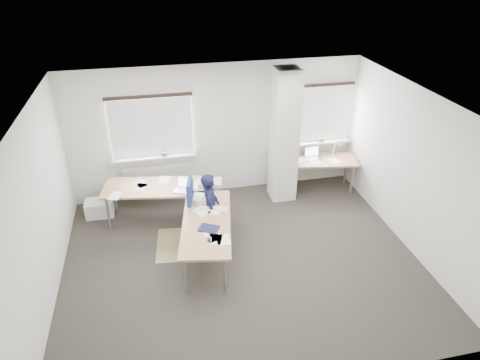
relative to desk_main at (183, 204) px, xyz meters
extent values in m
plane|color=#2A2622|center=(0.88, -0.95, -0.69)|extent=(6.00, 6.00, 0.00)
cube|color=silver|center=(0.88, 1.55, 0.71)|extent=(6.00, 0.04, 2.80)
cube|color=silver|center=(0.88, -3.45, 0.71)|extent=(6.00, 0.04, 2.80)
cube|color=silver|center=(-2.12, -0.95, 0.71)|extent=(0.04, 5.00, 2.80)
cube|color=silver|center=(3.88, -0.95, 0.71)|extent=(0.04, 5.00, 2.80)
cube|color=white|center=(0.88, -0.95, 2.11)|extent=(6.00, 5.00, 0.04)
cube|color=silver|center=(2.18, 1.00, 0.70)|extent=(0.50, 0.50, 2.78)
cube|color=white|center=(-0.42, 1.52, 0.91)|extent=(1.60, 0.04, 1.20)
cube|color=silver|center=(-0.42, 1.48, 0.91)|extent=(1.60, 0.02, 1.20)
cube|color=white|center=(-0.42, 1.45, 0.29)|extent=(1.70, 0.20, 0.04)
cube|color=white|center=(3.18, 1.52, 0.91)|extent=(1.20, 0.04, 1.20)
cube|color=silver|center=(3.18, 1.48, 0.91)|extent=(1.20, 0.02, 1.20)
cube|color=white|center=(3.18, 1.45, 0.29)|extent=(1.30, 0.20, 0.04)
cube|color=white|center=(-0.42, 1.47, -0.24)|extent=(1.40, 0.10, 0.60)
cylinder|color=#7A418F|center=(-0.22, 1.43, 0.35)|extent=(0.12, 0.12, 0.08)
imported|color=#306A2A|center=(-0.22, 1.43, 0.39)|extent=(0.09, 0.06, 0.17)
cylinder|color=#B15944|center=(3.18, 1.43, 0.35)|extent=(0.12, 0.12, 0.08)
imported|color=#306A2A|center=(3.18, 1.43, 0.39)|extent=(0.09, 0.07, 0.17)
cube|color=olive|center=(0.06, -0.27, -0.69)|extent=(1.28, 1.12, 0.01)
cube|color=white|center=(-1.60, 1.04, -0.53)|extent=(0.54, 0.38, 0.32)
cube|color=#9A6B42|center=(-0.44, 0.68, 0.02)|extent=(2.11, 1.14, 0.04)
cube|color=#9A6B42|center=(0.33, -0.68, 0.02)|extent=(1.14, 2.11, 0.04)
cylinder|color=#96969B|center=(-1.38, 0.54, -0.35)|extent=(0.05, 0.05, 0.69)
cylinder|color=#96969B|center=(-1.28, 1.13, -0.35)|extent=(0.05, 0.05, 0.69)
cylinder|color=#96969B|center=(0.49, 0.82, -0.35)|extent=(0.05, 0.05, 0.69)
cylinder|color=#96969B|center=(-0.12, -1.51, -0.35)|extent=(0.05, 0.05, 0.69)
cylinder|color=#96969B|center=(0.47, -1.62, -0.35)|extent=(0.05, 0.05, 0.69)
cylinder|color=#96969B|center=(0.78, 0.16, -0.35)|extent=(0.05, 0.05, 0.69)
cube|color=#B7B7BC|center=(0.05, 0.39, 0.05)|extent=(0.40, 0.36, 0.01)
cube|color=#B7B7BC|center=(0.11, 0.49, 0.16)|extent=(0.31, 0.19, 0.22)
cube|color=silver|center=(0.11, 0.49, 0.16)|extent=(0.27, 0.16, 0.19)
cube|color=white|center=(0.53, -0.36, 0.05)|extent=(0.46, 0.27, 0.02)
cube|color=black|center=(0.34, -0.90, 0.05)|extent=(0.40, 0.37, 0.01)
cube|color=beige|center=(0.58, 0.55, 0.07)|extent=(0.51, 0.41, 0.07)
imported|color=white|center=(0.23, -0.08, 0.07)|extent=(0.09, 0.09, 0.07)
cylinder|color=silver|center=(0.29, -1.27, 0.09)|extent=(0.07, 0.07, 0.10)
cube|color=#9A6B42|center=(3.13, 1.11, 0.02)|extent=(1.50, 0.93, 0.04)
cylinder|color=#96969B|center=(2.50, 0.97, -0.35)|extent=(0.05, 0.05, 0.69)
cylinder|color=#96969B|center=(3.68, 0.76, -0.35)|extent=(0.05, 0.05, 0.69)
cylinder|color=#96969B|center=(2.59, 1.46, -0.35)|extent=(0.05, 0.05, 0.69)
cylinder|color=#96969B|center=(3.77, 1.25, -0.35)|extent=(0.05, 0.05, 0.69)
cube|color=#B7B7BC|center=(2.93, 1.18, 0.05)|extent=(0.34, 0.25, 0.01)
cube|color=#B7B7BC|center=(2.93, 1.30, 0.16)|extent=(0.33, 0.06, 0.22)
cube|color=silver|center=(2.93, 1.30, 0.16)|extent=(0.29, 0.05, 0.19)
cylinder|color=white|center=(3.39, 1.19, 0.05)|extent=(0.10, 0.10, 0.02)
cylinder|color=white|center=(3.39, 1.19, 0.24)|extent=(0.02, 0.16, 0.38)
cylinder|color=white|center=(3.39, 1.07, 0.46)|extent=(0.02, 0.29, 0.13)
cone|color=white|center=(3.39, 0.93, 0.44)|extent=(0.14, 0.16, 0.17)
cube|color=navy|center=(0.39, -0.05, -0.19)|extent=(0.60, 0.60, 0.09)
cube|color=navy|center=(0.14, 0.01, 0.19)|extent=(0.16, 0.44, 0.55)
cylinder|color=silver|center=(0.39, -0.05, -0.40)|extent=(0.07, 0.07, 0.37)
cylinder|color=black|center=(0.66, -0.11, -0.65)|extent=(0.07, 0.05, 0.07)
cylinder|color=black|center=(0.53, 0.20, -0.65)|extent=(0.06, 0.07, 0.07)
cylinder|color=black|center=(0.20, 0.17, -0.65)|extent=(0.07, 0.07, 0.07)
cylinder|color=black|center=(0.12, -0.16, -0.65)|extent=(0.07, 0.06, 0.07)
cylinder|color=black|center=(0.41, -0.33, -0.65)|extent=(0.04, 0.07, 0.07)
imported|color=black|center=(0.47, -0.18, -0.02)|extent=(0.39, 0.53, 1.34)
camera|label=1|loc=(-0.36, -6.57, 4.13)|focal=32.00mm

